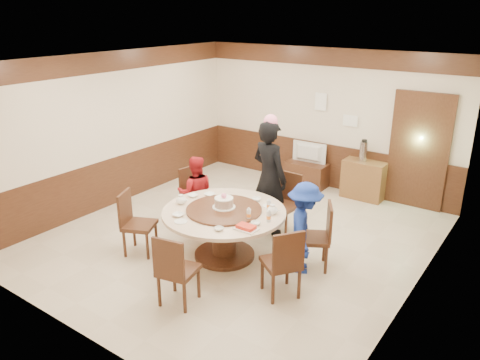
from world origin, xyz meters
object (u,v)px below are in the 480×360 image
Objects in this scene: banquet_table at (224,224)px; person_red at (196,192)px; person_blue at (304,228)px; birthday_cake at (224,202)px; television at (308,153)px; person_standing at (269,178)px; thermos at (363,151)px; shrimp_platter at (246,228)px; tv_stand at (307,174)px; side_cabinet at (364,180)px.

person_red reaches higher than banquet_table.
birthday_cake is (-1.16, -0.30, 0.20)m from person_blue.
television is at bearing 96.90° from banquet_table.
person_standing is 4.95× the size of thermos.
banquet_table is at bearing -52.03° from birthday_cake.
birthday_cake is 3.46m from thermos.
person_red is (-1.07, -0.59, -0.32)m from person_standing.
person_red is at bearing 151.89° from banquet_table.
person_red is 3.72× the size of birthday_cake.
person_blue is at bearing -82.90° from thermos.
thermos is at bearing -162.61° from person_red.
thermos is (-0.38, 3.07, 0.29)m from person_blue.
banquet_table is 0.33m from birthday_cake.
thermos is at bearing 178.83° from television.
shrimp_platter is (-0.51, -0.67, 0.12)m from person_blue.
banquet_table is 5.99× the size of shrimp_platter.
thermos is (0.75, 3.41, 0.41)m from banquet_table.
shrimp_platter is at bearing 110.66° from person_red.
birthday_cake reaches higher than banquet_table.
tv_stand is at bearing -178.52° from thermos.
tv_stand is at bearing -2.05° from person_blue.
banquet_table is at bearing -103.29° from side_cabinet.
person_red is 2.93m from tv_stand.
banquet_table is 1.19m from person_blue.
person_blue is 1.79× the size of television.
person_blue is at bearing 133.49° from person_red.
shrimp_platter reaches higher than side_cabinet.
thermos is (0.78, 3.37, 0.08)m from birthday_cake.
side_cabinet is at bearing 1.41° from tv_stand.
thermos reaches higher than tv_stand.
side_cabinet is (-0.32, 3.07, -0.28)m from person_blue.
person_blue is (1.06, -0.78, -0.29)m from person_standing.
person_standing is at bearing 84.94° from birthday_cake.
television is (0.59, 2.84, 0.09)m from person_red.
person_blue is 1.54× the size of tv_stand.
person_blue is 1.22m from birthday_cake.
banquet_table is at bearing 94.25° from television.
television is (-0.38, 3.34, -0.15)m from birthday_cake.
tv_stand is (-1.03, 3.71, -0.53)m from shrimp_platter.
side_cabinet is (0.19, 3.74, -0.40)m from shrimp_platter.
person_standing is 1.56m from shrimp_platter.
person_standing is 5.59× the size of birthday_cake.
person_red is 3.38m from thermos.
tv_stand is 1.06× the size of side_cabinet.
person_standing is at bearing 86.57° from banquet_table.
person_red is (-1.00, 0.54, 0.09)m from banquet_table.
side_cabinet is at bearing 178.76° from television.
thermos reaches higher than side_cabinet.
banquet_table is 0.74m from shrimp_platter.
television is (-0.48, 2.26, -0.23)m from person_standing.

